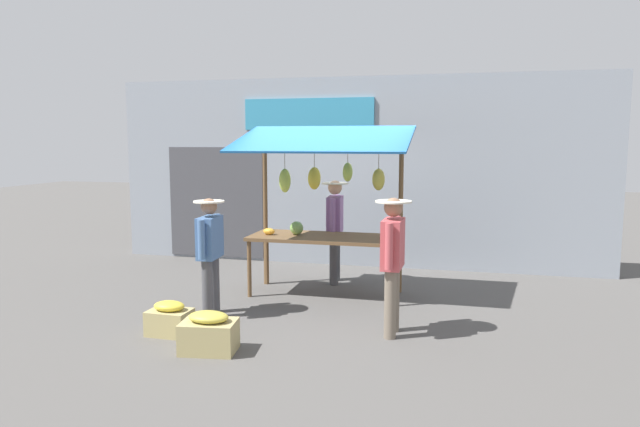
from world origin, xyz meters
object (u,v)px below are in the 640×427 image
(shopper_in_striped_shirt, at_px, (393,255))
(produce_crate_near, at_px, (209,333))
(market_stall, at_px, (324,191))
(produce_crate_side, at_px, (170,319))
(shopper_with_ponytail, at_px, (210,248))
(vendor_with_sunhat, at_px, (335,223))

(shopper_in_striped_shirt, xyz_separation_m, produce_crate_near, (1.85, 1.04, -0.75))
(market_stall, xyz_separation_m, produce_crate_side, (1.34, 2.22, -1.36))
(market_stall, xyz_separation_m, shopper_with_ponytail, (1.19, 1.38, -0.65))
(shopper_in_striped_shirt, bearing_deg, produce_crate_near, 120.66)
(shopper_in_striped_shirt, distance_m, produce_crate_side, 2.73)
(produce_crate_near, bearing_deg, shopper_with_ponytail, -66.50)
(produce_crate_side, bearing_deg, vendor_with_sunhat, -114.60)
(market_stall, relative_size, produce_crate_near, 3.93)
(shopper_with_ponytail, bearing_deg, market_stall, -44.97)
(market_stall, height_order, produce_crate_near, market_stall)
(shopper_with_ponytail, bearing_deg, vendor_with_sunhat, -33.86)
(shopper_in_striped_shirt, height_order, shopper_with_ponytail, shopper_in_striped_shirt)
(shopper_in_striped_shirt, height_order, produce_crate_near, shopper_in_striped_shirt)
(market_stall, bearing_deg, shopper_in_striped_shirt, 127.05)
(produce_crate_near, xyz_separation_m, produce_crate_side, (0.69, -0.41, -0.02))
(shopper_in_striped_shirt, bearing_deg, shopper_with_ponytail, 86.52)
(vendor_with_sunhat, height_order, produce_crate_side, vendor_with_sunhat)
(shopper_in_striped_shirt, xyz_separation_m, shopper_with_ponytail, (2.39, -0.20, -0.06))
(vendor_with_sunhat, bearing_deg, shopper_in_striped_shirt, 21.69)
(shopper_with_ponytail, distance_m, produce_crate_near, 1.52)
(vendor_with_sunhat, height_order, shopper_with_ponytail, vendor_with_sunhat)
(produce_crate_side, bearing_deg, produce_crate_near, 149.43)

